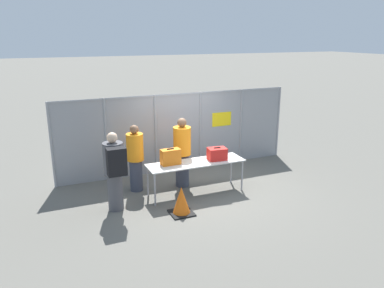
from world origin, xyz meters
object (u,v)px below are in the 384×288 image
object	(u,v)px
inspection_table	(196,164)
traveler_hooded	(115,169)
security_worker_near	(182,152)
suitcase_red	(217,154)
suitcase_orange	(171,157)
utility_trailer	(169,133)
traffic_cone	(181,201)
security_worker_far	(135,157)

from	to	relation	value
inspection_table	traveler_hooded	distance (m)	1.96
inspection_table	security_worker_near	distance (m)	0.59
traveler_hooded	suitcase_red	bearing A→B (deg)	-20.88
suitcase_orange	suitcase_red	size ratio (longest dim) A/B	0.98
utility_trailer	traffic_cone	bearing A→B (deg)	-106.87
inspection_table	utility_trailer	distance (m)	4.26
security_worker_near	traffic_cone	size ratio (longest dim) A/B	2.87
traveler_hooded	utility_trailer	bearing A→B (deg)	33.65
inspection_table	traveler_hooded	bearing A→B (deg)	-175.08
suitcase_red	traveler_hooded	size ratio (longest dim) A/B	0.27
utility_trailer	traffic_cone	xyz separation A→B (m)	(-1.53, -5.03, -0.14)
traveler_hooded	utility_trailer	size ratio (longest dim) A/B	0.42
security_worker_far	traffic_cone	xyz separation A→B (m)	(0.55, -1.59, -0.56)
security_worker_near	security_worker_far	size ratio (longest dim) A/B	1.06
utility_trailer	traveler_hooded	bearing A→B (deg)	-122.42
inspection_table	traffic_cone	size ratio (longest dim) A/B	3.83
inspection_table	suitcase_orange	xyz separation A→B (m)	(-0.60, 0.08, 0.24)
inspection_table	traveler_hooded	world-z (taller)	traveler_hooded
utility_trailer	security_worker_far	bearing A→B (deg)	-121.09
traveler_hooded	security_worker_near	bearing A→B (deg)	-2.29
inspection_table	suitcase_red	world-z (taller)	suitcase_red
suitcase_red	security_worker_near	world-z (taller)	security_worker_near
utility_trailer	inspection_table	bearing A→B (deg)	-101.07
suitcase_red	security_worker_near	distance (m)	0.89
suitcase_orange	traveler_hooded	bearing A→B (deg)	-169.40
inspection_table	security_worker_far	xyz separation A→B (m)	(-1.26, 0.73, 0.11)
traveler_hooded	traffic_cone	world-z (taller)	traveler_hooded
traveler_hooded	security_worker_far	size ratio (longest dim) A/B	1.06
suitcase_orange	traveler_hooded	xyz separation A→B (m)	(-1.34, -0.25, -0.02)
suitcase_orange	utility_trailer	world-z (taller)	suitcase_orange
security_worker_near	security_worker_far	distance (m)	1.15
inspection_table	suitcase_red	bearing A→B (deg)	-3.74
suitcase_red	inspection_table	bearing A→B (deg)	176.26
security_worker_near	utility_trailer	size ratio (longest dim) A/B	0.42
suitcase_red	traffic_cone	bearing A→B (deg)	-146.45
suitcase_red	security_worker_near	bearing A→B (deg)	138.42
security_worker_far	suitcase_orange	bearing A→B (deg)	156.03
traveler_hooded	traffic_cone	bearing A→B (deg)	-53.35
traveler_hooded	security_worker_far	world-z (taller)	traveler_hooded
suitcase_orange	security_worker_near	distance (m)	0.67
traveler_hooded	inspection_table	bearing A→B (deg)	-19.01
security_worker_near	utility_trailer	distance (m)	3.77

